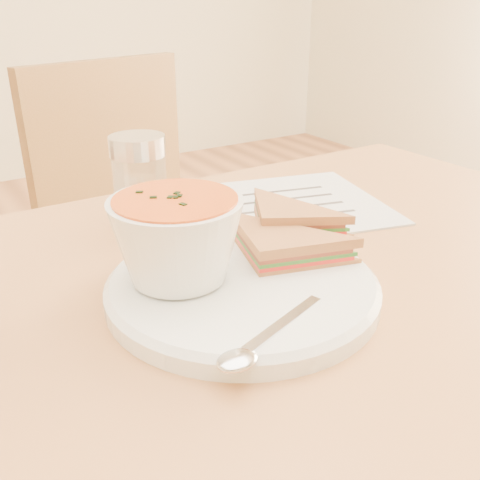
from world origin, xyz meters
TOP-DOWN VIEW (x-y plane):
  - chair_far at (0.13, 0.59)m, footprint 0.50×0.50m
  - plate at (-0.06, -0.01)m, footprint 0.35×0.35m
  - soup_bowl at (-0.12, 0.02)m, footprint 0.16×0.16m
  - sandwich_half_a at (-0.05, -0.02)m, footprint 0.14×0.14m
  - sandwich_half_b at (-0.02, 0.03)m, footprint 0.14×0.14m
  - spoon at (-0.09, -0.10)m, footprint 0.18×0.09m
  - paper_menu at (0.10, 0.18)m, footprint 0.37×0.31m
  - condiment_shaker at (-0.08, 0.20)m, footprint 0.08×0.08m

SIDE VIEW (x-z plane):
  - chair_far at x=0.13m, z-range 0.00..0.90m
  - paper_menu at x=0.10m, z-range 0.75..0.75m
  - plate at x=-0.06m, z-range 0.75..0.77m
  - spoon at x=-0.09m, z-range 0.77..0.78m
  - sandwich_half_a at x=-0.05m, z-range 0.77..0.80m
  - sandwich_half_b at x=-0.02m, z-range 0.78..0.81m
  - soup_bowl at x=-0.12m, z-range 0.77..0.85m
  - condiment_shaker at x=-0.08m, z-range 0.75..0.87m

